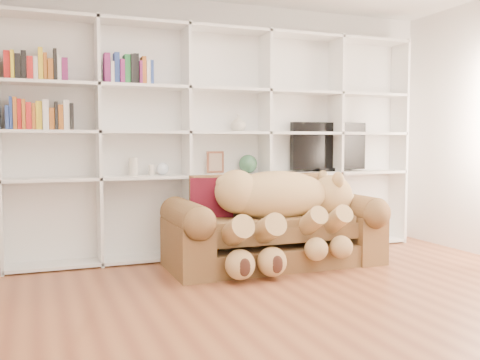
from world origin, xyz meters
name	(u,v)px	position (x,y,z in m)	size (l,w,h in m)	color
floor	(343,321)	(0.00, 0.00, 0.00)	(5.00, 5.00, 0.00)	brown
wall_back	(221,128)	(0.00, 2.50, 1.35)	(5.00, 0.02, 2.70)	silver
bookshelf	(203,132)	(-0.24, 2.36, 1.31)	(4.43, 0.35, 2.40)	white
sofa	(273,231)	(0.26, 1.70, 0.33)	(2.07, 0.89, 0.87)	brown
teddy_bear	(281,205)	(0.27, 1.53, 0.61)	(1.57, 0.86, 0.91)	tan
throw_pillow	(211,200)	(-0.32, 1.85, 0.65)	(0.41, 0.13, 0.41)	#540E15
tv	(328,147)	(1.27, 2.35, 1.14)	(0.95, 0.18, 0.56)	black
picture_frame	(215,162)	(-0.13, 2.30, 0.99)	(0.18, 0.03, 0.23)	brown
green_vase	(248,164)	(0.24, 2.30, 0.96)	(0.20, 0.20, 0.20)	#2E5A3E
figurine_tall	(133,167)	(-0.99, 2.30, 0.96)	(0.09, 0.09, 0.18)	beige
figurine_short	(152,170)	(-0.80, 2.30, 0.92)	(0.06, 0.06, 0.11)	beige
snow_globe	(163,169)	(-0.69, 2.30, 0.93)	(0.12, 0.12, 0.12)	white
shelf_vase	(238,123)	(0.13, 2.30, 1.40)	(0.17, 0.17, 0.18)	beige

